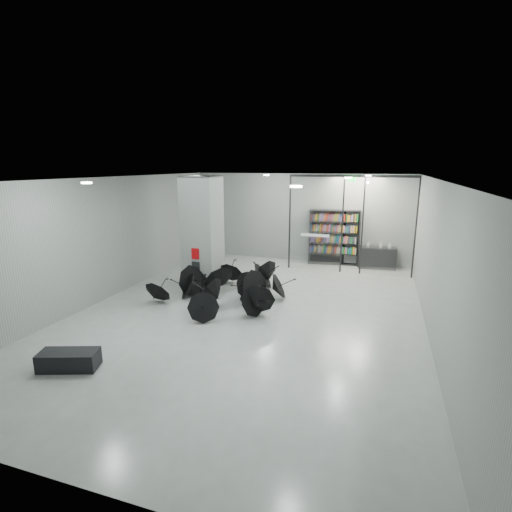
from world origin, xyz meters
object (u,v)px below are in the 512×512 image
(shop_counter, at_px, (377,258))
(column, at_px, (202,232))
(bookshelf, at_px, (334,237))
(bench, at_px, (69,360))
(umbrella_cluster, at_px, (231,290))

(shop_counter, bearing_deg, column, -148.10)
(column, relative_size, shop_counter, 2.59)
(column, relative_size, bookshelf, 1.63)
(bench, distance_m, umbrella_cluster, 5.61)
(shop_counter, xyz_separation_m, umbrella_cluster, (-4.52, -5.71, -0.15))
(umbrella_cluster, bearing_deg, column, 144.57)
(column, height_order, umbrella_cluster, column)
(bench, bearing_deg, column, 69.28)
(column, distance_m, umbrella_cluster, 2.53)
(bookshelf, xyz_separation_m, umbrella_cluster, (-2.61, -5.84, -0.91))
(bookshelf, bearing_deg, shop_counter, -12.09)
(bench, xyz_separation_m, shop_counter, (6.24, 11.05, 0.26))
(umbrella_cluster, bearing_deg, bookshelf, 65.97)
(bookshelf, relative_size, umbrella_cluster, 0.50)
(bookshelf, bearing_deg, column, -139.37)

